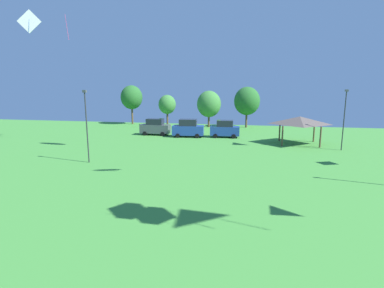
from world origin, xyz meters
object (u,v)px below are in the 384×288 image
parked_car_second_from_left (188,128)px  treeline_tree_2 (209,104)px  kite_flying_4 (29,21)px  treeline_tree_3 (247,101)px  light_post_2 (87,123)px  parked_car_third_from_left (225,129)px  park_pavilion (300,121)px  treeline_tree_0 (132,97)px  parked_car_leftmost (155,127)px  treeline_tree_1 (167,105)px  kite_flying_1 (60,4)px  light_post_1 (344,117)px

parked_car_second_from_left → treeline_tree_2: size_ratio=0.71×
kite_flying_4 → treeline_tree_3: 36.54m
light_post_2 → treeline_tree_2: (7.77, 29.05, 0.34)m
parked_car_third_from_left → treeline_tree_3: size_ratio=0.58×
park_pavilion → treeline_tree_0: size_ratio=0.75×
parked_car_leftmost → light_post_2: size_ratio=0.65×
parked_car_second_from_left → park_pavilion: park_pavilion is taller
park_pavilion → treeline_tree_3: size_ratio=0.78×
park_pavilion → treeline_tree_1: (-22.08, 15.07, 0.98)m
kite_flying_1 → light_post_2: 16.70m
treeline_tree_0 → light_post_1: bearing=-29.5°
parked_car_third_from_left → light_post_1: 15.97m
parked_car_second_from_left → treeline_tree_0: bearing=131.4°
treeline_tree_1 → light_post_2: bearing=-89.3°
light_post_2 → park_pavilion: bearing=33.6°
kite_flying_1 → parked_car_third_from_left: (18.83, 9.95, -15.68)m
light_post_1 → kite_flying_4: bearing=-162.2°
park_pavilion → treeline_tree_1: bearing=145.7°
kite_flying_1 → kite_flying_4: bearing=-81.2°
treeline_tree_0 → treeline_tree_1: size_ratio=1.31×
kite_flying_1 → treeline_tree_0: kite_flying_1 is taller
parked_car_third_from_left → treeline_tree_0: size_ratio=0.56×
parked_car_third_from_left → treeline_tree_2: treeline_tree_2 is taller
parked_car_leftmost → parked_car_second_from_left: bearing=-9.5°
kite_flying_4 → treeline_tree_3: kite_flying_4 is taller
park_pavilion → kite_flying_4: bearing=-154.1°
treeline_tree_3 → treeline_tree_2: bearing=-173.8°
kite_flying_4 → treeline_tree_1: bearing=78.9°
park_pavilion → treeline_tree_1: size_ratio=0.98×
park_pavilion → light_post_1: (4.40, -3.17, 0.86)m
light_post_2 → treeline_tree_0: size_ratio=0.91×
treeline_tree_3 → kite_flying_1: bearing=-134.6°
parked_car_second_from_left → treeline_tree_0: size_ratio=0.62×
treeline_tree_1 → treeline_tree_3: (15.02, 0.32, 0.78)m
parked_car_leftmost → light_post_2: light_post_2 is taller
parked_car_leftmost → parked_car_third_from_left: (10.83, -0.18, -0.00)m
parked_car_third_from_left → treeline_tree_3: 12.91m
treeline_tree_0 → treeline_tree_3: size_ratio=1.04×
light_post_2 → treeline_tree_3: bearing=63.8°
kite_flying_4 → light_post_1: size_ratio=0.33×
treeline_tree_2 → treeline_tree_3: 6.96m
light_post_1 → treeline_tree_0: (-34.14, 19.35, 1.39)m
kite_flying_1 → park_pavilion: bearing=13.0°
treeline_tree_1 → treeline_tree_2: size_ratio=0.88×
parked_car_leftmost → treeline_tree_3: (13.69, 11.87, 3.60)m
parked_car_second_from_left → treeline_tree_1: treeline_tree_1 is taller
kite_flying_1 → treeline_tree_3: (21.69, 22.01, -12.08)m
kite_flying_1 → parked_car_leftmost: size_ratio=0.90×
light_post_1 → light_post_2: bearing=-156.7°
kite_flying_1 → park_pavilion: kite_flying_1 is taller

